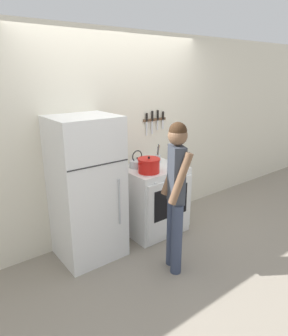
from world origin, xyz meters
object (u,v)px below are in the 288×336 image
at_px(utensil_jar, 158,158).
at_px(person, 176,190).
at_px(tea_kettle, 137,163).
at_px(dutch_oven_pot, 149,165).
at_px(refrigerator, 87,189).
at_px(stove_range, 154,199).

height_order(utensil_jar, person, person).
relative_size(tea_kettle, utensil_jar, 0.95).
bearing_deg(dutch_oven_pot, utensil_jar, 35.66).
relative_size(refrigerator, person, 1.01).
height_order(stove_range, tea_kettle, tea_kettle).
distance_m(dutch_oven_pot, tea_kettle, 0.26).
height_order(refrigerator, stove_range, refrigerator).
distance_m(utensil_jar, person, 1.08).
bearing_deg(refrigerator, stove_range, -2.06).
height_order(dutch_oven_pot, tea_kettle, tea_kettle).
xyz_separation_m(stove_range, tea_kettle, (-0.16, 0.15, 0.50)).
xyz_separation_m(stove_range, utensil_jar, (0.19, 0.16, 0.50)).
bearing_deg(dutch_oven_pot, person, -105.32).
relative_size(refrigerator, dutch_oven_pot, 5.18).
distance_m(tea_kettle, utensil_jar, 0.35).
bearing_deg(refrigerator, dutch_oven_pot, -9.88).
relative_size(stove_range, dutch_oven_pot, 2.83).
bearing_deg(person, stove_range, -0.73).
relative_size(refrigerator, tea_kettle, 6.52).
relative_size(utensil_jar, person, 0.16).
relative_size(stove_range, tea_kettle, 3.57).
xyz_separation_m(refrigerator, utensil_jar, (1.14, 0.13, 0.14)).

